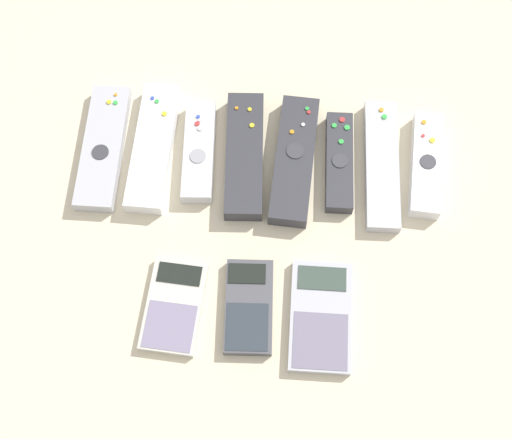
% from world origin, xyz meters
% --- Properties ---
extents(ground_plane, '(3.00, 3.00, 0.00)m').
position_xyz_m(ground_plane, '(0.00, 0.00, 0.00)').
color(ground_plane, beige).
extents(remote_0, '(0.06, 0.21, 0.02)m').
position_xyz_m(remote_0, '(-0.25, 0.14, 0.01)').
color(remote_0, '#B7B7BC').
rests_on(remote_0, ground_plane).
extents(remote_1, '(0.06, 0.22, 0.03)m').
position_xyz_m(remote_1, '(-0.17, 0.14, 0.01)').
color(remote_1, white).
rests_on(remote_1, ground_plane).
extents(remote_2, '(0.06, 0.17, 0.03)m').
position_xyz_m(remote_2, '(-0.10, 0.14, 0.01)').
color(remote_2, silver).
rests_on(remote_2, ground_plane).
extents(remote_3, '(0.07, 0.21, 0.03)m').
position_xyz_m(remote_3, '(-0.03, 0.14, 0.01)').
color(remote_3, '#333338').
rests_on(remote_3, ground_plane).
extents(remote_4, '(0.07, 0.22, 0.03)m').
position_xyz_m(remote_4, '(0.05, 0.13, 0.01)').
color(remote_4, '#333338').
rests_on(remote_4, ground_plane).
extents(remote_5, '(0.05, 0.17, 0.02)m').
position_xyz_m(remote_5, '(0.12, 0.14, 0.01)').
color(remote_5, '#333338').
rests_on(remote_5, ground_plane).
extents(remote_6, '(0.06, 0.22, 0.02)m').
position_xyz_m(remote_6, '(0.19, 0.14, 0.01)').
color(remote_6, '#B7B7BC').
rests_on(remote_6, ground_plane).
extents(remote_7, '(0.05, 0.17, 0.03)m').
position_xyz_m(remote_7, '(0.25, 0.14, 0.01)').
color(remote_7, white).
rests_on(remote_7, ground_plane).
extents(calculator_0, '(0.09, 0.14, 0.01)m').
position_xyz_m(calculator_0, '(-0.11, -0.11, 0.01)').
color(calculator_0, beige).
rests_on(calculator_0, ground_plane).
extents(calculator_1, '(0.07, 0.14, 0.02)m').
position_xyz_m(calculator_1, '(-0.00, -0.10, 0.01)').
color(calculator_1, '#4C4C51').
rests_on(calculator_1, ground_plane).
extents(calculator_2, '(0.09, 0.16, 0.02)m').
position_xyz_m(calculator_2, '(0.10, -0.11, 0.01)').
color(calculator_2, '#B2B2B7').
rests_on(calculator_2, ground_plane).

